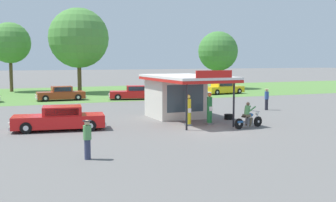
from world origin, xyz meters
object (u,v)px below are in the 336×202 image
at_px(gas_pump_offside, 210,110).
at_px(bystander_standing_back_lot, 87,138).
at_px(motorcycle_with_rider, 248,117).
at_px(parked_car_back_row_right, 224,88).
at_px(bystander_leaning_by_kiosk, 267,98).
at_px(parked_car_back_row_far_right, 61,94).
at_px(parked_car_back_row_far_left, 175,89).
at_px(featured_classic_sedan, 59,119).
at_px(gas_pump_nearside, 188,111).
at_px(spare_tire_stack, 229,117).
at_px(parked_car_back_row_centre_left, 135,93).

xyz_separation_m(gas_pump_offside, bystander_standing_back_lot, (-9.20, -6.46, -0.04)).
distance_m(motorcycle_with_rider, parked_car_back_row_right, 25.30).
bearing_deg(bystander_leaning_by_kiosk, parked_car_back_row_far_right, 134.38).
distance_m(parked_car_back_row_right, parked_car_back_row_far_left, 6.20).
bearing_deg(bystander_leaning_by_kiosk, featured_classic_sedan, -168.65).
bearing_deg(featured_classic_sedan, motorcycle_with_rider, -18.62).
distance_m(gas_pump_nearside, parked_car_back_row_far_right, 20.31).
distance_m(featured_classic_sedan, parked_car_back_row_right, 29.15).
distance_m(motorcycle_with_rider, bystander_standing_back_lot, 11.48).
bearing_deg(featured_classic_sedan, parked_car_back_row_right, 40.61).
height_order(gas_pump_nearside, spare_tire_stack, gas_pump_nearside).
xyz_separation_m(featured_classic_sedan, parked_car_back_row_far_right, (2.66, 18.27, 0.01)).
xyz_separation_m(parked_car_back_row_far_left, bystander_leaning_by_kiosk, (1.17, -16.39, 0.30)).
bearing_deg(gas_pump_nearside, gas_pump_offside, 0.00).
xyz_separation_m(featured_classic_sedan, parked_car_back_row_far_left, (15.99, 19.84, -0.00)).
xyz_separation_m(gas_pump_nearside, parked_car_back_row_right, (14.38, 20.36, -0.22)).
bearing_deg(parked_car_back_row_right, parked_car_back_row_far_left, 172.01).
xyz_separation_m(parked_car_back_row_far_left, spare_tire_stack, (-4.48, -19.83, -0.47)).
bearing_deg(parked_car_back_row_far_left, bystander_leaning_by_kiosk, -85.91).
xyz_separation_m(featured_classic_sedan, bystander_leaning_by_kiosk, (17.16, 3.45, 0.30)).
bearing_deg(bystander_standing_back_lot, gas_pump_offside, 35.08).
relative_size(gas_pump_nearside, bystander_leaning_by_kiosk, 1.11).
xyz_separation_m(parked_car_back_row_centre_left, bystander_standing_back_lot, (-9.96, -24.28, 0.22)).
bearing_deg(featured_classic_sedan, parked_car_back_row_far_right, 81.73).
relative_size(gas_pump_offside, bystander_leaning_by_kiosk, 1.15).
height_order(parked_car_back_row_right, bystander_leaning_by_kiosk, bystander_leaning_by_kiosk).
distance_m(gas_pump_nearside, bystander_standing_back_lot, 10.04).
distance_m(gas_pump_nearside, parked_car_back_row_far_left, 22.77).
height_order(gas_pump_nearside, featured_classic_sedan, gas_pump_nearside).
relative_size(gas_pump_offside, parked_car_back_row_right, 0.38).
relative_size(parked_car_back_row_far_left, bystander_standing_back_lot, 3.31).
height_order(gas_pump_offside, parked_car_back_row_right, gas_pump_offside).
distance_m(parked_car_back_row_right, parked_car_back_row_far_right, 19.48).
xyz_separation_m(motorcycle_with_rider, featured_classic_sedan, (-10.72, 3.61, 0.00)).
bearing_deg(parked_car_back_row_centre_left, parked_car_back_row_far_right, 166.00).
height_order(gas_pump_offside, featured_classic_sedan, gas_pump_offside).
bearing_deg(parked_car_back_row_far_right, motorcycle_with_rider, -69.77).
xyz_separation_m(gas_pump_nearside, featured_classic_sedan, (-7.74, 1.39, -0.24)).
height_order(motorcycle_with_rider, featured_classic_sedan, motorcycle_with_rider).
distance_m(gas_pump_offside, bystander_standing_back_lot, 11.24).
bearing_deg(motorcycle_with_rider, parked_car_back_row_right, 63.21).
bearing_deg(parked_car_back_row_far_right, parked_car_back_row_right, 2.08).
xyz_separation_m(gas_pump_nearside, spare_tire_stack, (3.77, 1.40, -0.71)).
bearing_deg(bystander_standing_back_lot, parked_car_back_row_right, 50.55).
xyz_separation_m(featured_classic_sedan, parked_car_back_row_centre_left, (10.02, 16.44, 0.01)).
relative_size(parked_car_back_row_centre_left, bystander_standing_back_lot, 3.36).
height_order(parked_car_back_row_far_right, bystander_leaning_by_kiosk, bystander_leaning_by_kiosk).
xyz_separation_m(gas_pump_nearside, bystander_standing_back_lot, (-7.69, -6.46, -0.01)).
height_order(parked_car_back_row_centre_left, parked_car_back_row_far_left, parked_car_back_row_centre_left).
distance_m(gas_pump_nearside, motorcycle_with_rider, 3.72).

